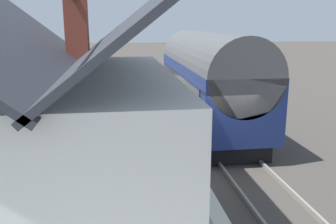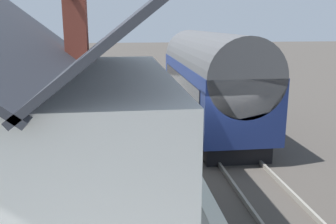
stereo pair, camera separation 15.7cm
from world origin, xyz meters
name	(u,v)px [view 1 (the left image)]	position (x,y,z in m)	size (l,w,h in m)	color
ground_plane	(214,166)	(0.00, 0.00, 0.00)	(160.00, 160.00, 0.00)	#423D38
platform	(102,160)	(0.00, 3.69, 0.41)	(32.00, 5.39, 0.83)	gray
platform_edge_coping	(180,144)	(0.00, 1.18, 0.84)	(32.00, 0.36, 0.02)	beige
rail_near	(260,162)	(0.00, -1.62, 0.07)	(52.00, 0.08, 0.14)	gray
rail_far	(219,164)	(0.00, -0.18, 0.07)	(52.00, 0.08, 0.14)	gray
train	(208,80)	(4.56, -0.90, 2.22)	(10.09, 2.73, 4.32)	black
station_building	(72,135)	(-3.64, 4.11, 2.41)	(7.47, 4.37, 5.68)	white
bench_platform_end	(110,86)	(9.02, 3.49, 1.30)	(1.42, 0.49, 0.88)	teal
bench_mid_platform	(110,102)	(4.69, 3.47, 1.30)	(1.41, 0.47, 0.88)	teal
bench_near_building	(116,94)	(6.70, 3.20, 1.30)	(1.42, 0.49, 0.88)	teal
planter_bench_right	(61,113)	(3.13, 5.35, 1.28)	(0.55, 0.55, 0.87)	gray
planter_corner_building	(116,82)	(11.66, 3.15, 1.13)	(0.74, 0.32, 0.63)	black
planter_bench_left	(102,87)	(9.65, 4.00, 1.15)	(0.40, 0.40, 0.66)	#9E5138
planter_edge_far	(97,89)	(8.29, 4.18, 1.29)	(0.62, 0.62, 0.90)	#9E5138
station_sign_board	(149,92)	(3.06, 1.87, 2.01)	(0.96, 0.06, 1.57)	black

